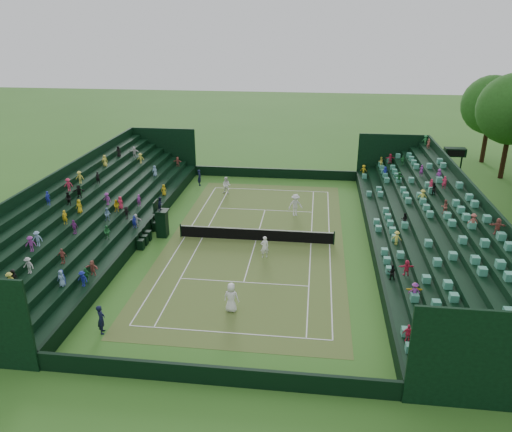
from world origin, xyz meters
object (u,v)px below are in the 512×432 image
Objects in this scene: tennis_net at (256,234)px; player_far_east at (295,205)px; player_near_east at (265,247)px; player_far_west at (226,185)px; player_near_west at (231,297)px; umpire_chair at (162,220)px.

player_far_east is at bearing 64.06° from tennis_net.
player_far_west reaches higher than player_near_east.
player_near_west is 1.11× the size of player_near_east.
player_near_west is at bearing -54.18° from umpire_chair.
player_far_east reaches higher than player_near_east.
player_far_west is 8.32m from player_far_east.
player_far_west is 0.86× the size of player_far_east.
umpire_chair reaches higher than player_far_east.
player_near_east is (0.93, -2.68, 0.27)m from tennis_net.
umpire_chair is at bearing -48.66° from player_near_west.
player_far_east is at bearing -95.18° from player_near_west.
player_near_west reaches higher than player_far_west.
player_near_west is 7.15m from player_near_east.
umpire_chair is at bearing -40.33° from player_near_east.
player_near_west is 20.44m from player_far_west.
player_far_east is (2.67, 5.48, 0.43)m from tennis_net.
tennis_net is at bearing -138.33° from player_far_east.
player_near_east is (1.14, 7.06, -0.09)m from player_near_west.
umpire_chair is 1.79× the size of player_near_west.
player_near_east is 13.94m from player_far_west.
player_far_east is (9.87, 5.53, -0.41)m from umpire_chair.
player_near_east is 0.97× the size of player_far_west.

